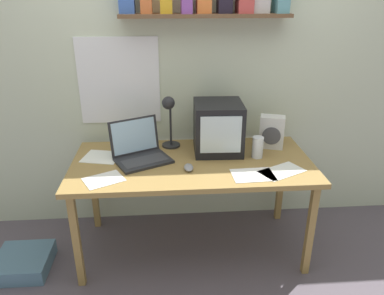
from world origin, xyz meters
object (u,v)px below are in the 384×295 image
object	(u,v)px
desk_lamp	(169,115)
floor_cushion	(23,262)
laptop	(139,150)
space_heater	(272,132)
computer_mouse	(189,167)
crt_monitor	(218,127)
loose_paper_near_laptop	(102,157)
juice_glass	(258,148)
corner_desk	(192,168)
open_notebook	(282,171)
printed_handout	(104,180)
loose_paper_near_monitor	(253,175)

from	to	relation	value
desk_lamp	floor_cushion	bearing A→B (deg)	-145.99
laptop	desk_lamp	size ratio (longest dim) A/B	1.12
space_heater	computer_mouse	xyz separation A→B (m)	(-0.63, -0.33, -0.10)
crt_monitor	floor_cushion	distance (m)	1.66
loose_paper_near_laptop	juice_glass	bearing A→B (deg)	-4.16
juice_glass	space_heater	bearing A→B (deg)	50.11
desk_lamp	loose_paper_near_laptop	distance (m)	0.56
corner_desk	open_notebook	xyz separation A→B (m)	(0.57, -0.20, 0.06)
desk_lamp	open_notebook	xyz separation A→B (m)	(0.71, -0.44, -0.26)
printed_handout	loose_paper_near_monitor	size ratio (longest dim) A/B	1.04
crt_monitor	space_heater	world-z (taller)	crt_monitor
laptop	loose_paper_near_monitor	bearing A→B (deg)	-48.64
loose_paper_near_monitor	floor_cushion	world-z (taller)	loose_paper_near_monitor
open_notebook	computer_mouse	bearing A→B (deg)	173.13
juice_glass	open_notebook	size ratio (longest dim) A/B	0.45
corner_desk	laptop	distance (m)	0.39
loose_paper_near_laptop	printed_handout	bearing A→B (deg)	-79.66
crt_monitor	loose_paper_near_laptop	size ratio (longest dim) A/B	1.25
floor_cushion	crt_monitor	bearing A→B (deg)	13.07
juice_glass	open_notebook	xyz separation A→B (m)	(0.11, -0.23, -0.07)
open_notebook	floor_cushion	distance (m)	1.88
loose_paper_near_laptop	floor_cushion	distance (m)	0.91
corner_desk	juice_glass	size ratio (longest dim) A/B	10.96
laptop	desk_lamp	world-z (taller)	desk_lamp
juice_glass	floor_cushion	bearing A→B (deg)	-173.57
desk_lamp	printed_handout	bearing A→B (deg)	-118.36
loose_paper_near_laptop	computer_mouse	bearing A→B (deg)	-21.96
laptop	computer_mouse	xyz separation A→B (m)	(0.33, -0.20, -0.05)
crt_monitor	printed_handout	distance (m)	0.88
desk_lamp	printed_handout	xyz separation A→B (m)	(-0.42, -0.47, -0.26)
desk_lamp	space_heater	size ratio (longest dim) A/B	1.65
desk_lamp	space_heater	bearing A→B (deg)	10.55
space_heater	printed_handout	xyz separation A→B (m)	(-1.17, -0.43, -0.12)
juice_glass	loose_paper_near_laptop	bearing A→B (deg)	175.84
corner_desk	floor_cushion	distance (m)	1.35
crt_monitor	loose_paper_near_monitor	xyz separation A→B (m)	(0.17, -0.41, -0.18)
crt_monitor	laptop	xyz separation A→B (m)	(-0.56, -0.10, -0.11)
computer_mouse	loose_paper_near_monitor	distance (m)	0.42
corner_desk	open_notebook	size ratio (longest dim) A/B	4.93
loose_paper_near_laptop	desk_lamp	bearing A→B (deg)	14.91
loose_paper_near_monitor	floor_cushion	size ratio (longest dim) A/B	0.75
computer_mouse	loose_paper_near_laptop	xyz separation A→B (m)	(-0.60, 0.24, -0.01)
open_notebook	loose_paper_near_monitor	xyz separation A→B (m)	(-0.20, -0.04, 0.00)
juice_glass	loose_paper_near_monitor	bearing A→B (deg)	-108.22
juice_glass	loose_paper_near_monitor	xyz separation A→B (m)	(-0.09, -0.27, -0.07)
juice_glass	open_notebook	world-z (taller)	juice_glass
desk_lamp	loose_paper_near_monitor	distance (m)	0.75
open_notebook	loose_paper_near_monitor	size ratio (longest dim) A/B	1.21
laptop	corner_desk	bearing A→B (deg)	-36.14
laptop	computer_mouse	distance (m)	0.39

